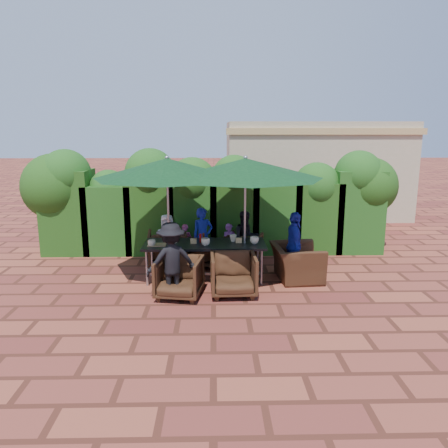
{
  "coord_description": "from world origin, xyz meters",
  "views": [
    {
      "loc": [
        0.02,
        -8.14,
        2.92
      ],
      "look_at": [
        0.21,
        0.4,
        1.09
      ],
      "focal_mm": 35.0,
      "sensor_mm": 36.0,
      "label": 1
    }
  ],
  "objects_px": {
    "umbrella_right": "(245,168)",
    "chair_end_right": "(297,257)",
    "dining_table": "(205,247)",
    "chair_far_mid": "(207,250)",
    "chair_near_left": "(179,276)",
    "umbrella_left": "(167,169)",
    "chair_near_right": "(233,272)",
    "chair_far_left": "(168,247)",
    "chair_far_right": "(244,247)"
  },
  "relations": [
    {
      "from": "chair_far_mid",
      "to": "chair_far_right",
      "type": "bearing_deg",
      "value": -149.08
    },
    {
      "from": "chair_far_left",
      "to": "chair_end_right",
      "type": "height_order",
      "value": "chair_end_right"
    },
    {
      "from": "chair_far_mid",
      "to": "chair_end_right",
      "type": "relative_size",
      "value": 0.67
    },
    {
      "from": "dining_table",
      "to": "chair_end_right",
      "type": "xyz_separation_m",
      "value": [
        1.84,
        -0.01,
        -0.21
      ]
    },
    {
      "from": "umbrella_right",
      "to": "umbrella_left",
      "type": "bearing_deg",
      "value": 178.85
    },
    {
      "from": "umbrella_right",
      "to": "chair_end_right",
      "type": "distance_m",
      "value": 2.04
    },
    {
      "from": "umbrella_left",
      "to": "umbrella_right",
      "type": "relative_size",
      "value": 0.94
    },
    {
      "from": "chair_near_right",
      "to": "chair_end_right",
      "type": "height_order",
      "value": "chair_end_right"
    },
    {
      "from": "chair_far_mid",
      "to": "chair_end_right",
      "type": "distance_m",
      "value": 2.03
    },
    {
      "from": "umbrella_left",
      "to": "chair_near_left",
      "type": "bearing_deg",
      "value": -74.73
    },
    {
      "from": "chair_end_right",
      "to": "chair_far_mid",
      "type": "bearing_deg",
      "value": 58.88
    },
    {
      "from": "umbrella_right",
      "to": "chair_end_right",
      "type": "relative_size",
      "value": 2.84
    },
    {
      "from": "chair_end_right",
      "to": "dining_table",
      "type": "bearing_deg",
      "value": 85.25
    },
    {
      "from": "dining_table",
      "to": "umbrella_right",
      "type": "relative_size",
      "value": 0.79
    },
    {
      "from": "chair_far_mid",
      "to": "chair_far_right",
      "type": "height_order",
      "value": "chair_far_right"
    },
    {
      "from": "umbrella_left",
      "to": "chair_far_mid",
      "type": "xyz_separation_m",
      "value": [
        0.73,
        0.86,
        -1.86
      ]
    },
    {
      "from": "chair_far_mid",
      "to": "chair_far_left",
      "type": "bearing_deg",
      "value": 17.08
    },
    {
      "from": "chair_far_left",
      "to": "chair_near_left",
      "type": "distance_m",
      "value": 1.93
    },
    {
      "from": "chair_far_left",
      "to": "chair_end_right",
      "type": "xyz_separation_m",
      "value": [
        2.67,
        -0.96,
        0.03
      ]
    },
    {
      "from": "chair_far_mid",
      "to": "chair_far_right",
      "type": "distance_m",
      "value": 0.86
    },
    {
      "from": "dining_table",
      "to": "chair_near_left",
      "type": "height_order",
      "value": "chair_near_left"
    },
    {
      "from": "chair_far_right",
      "to": "umbrella_left",
      "type": "bearing_deg",
      "value": 49.62
    },
    {
      "from": "umbrella_right",
      "to": "chair_near_left",
      "type": "bearing_deg",
      "value": -142.46
    },
    {
      "from": "dining_table",
      "to": "chair_near_left",
      "type": "relative_size",
      "value": 3.0
    },
    {
      "from": "dining_table",
      "to": "chair_far_mid",
      "type": "bearing_deg",
      "value": 88.41
    },
    {
      "from": "umbrella_left",
      "to": "chair_end_right",
      "type": "xyz_separation_m",
      "value": [
        2.54,
        -0.05,
        -1.75
      ]
    },
    {
      "from": "chair_near_left",
      "to": "chair_end_right",
      "type": "height_order",
      "value": "chair_end_right"
    },
    {
      "from": "umbrella_right",
      "to": "chair_near_left",
      "type": "height_order",
      "value": "umbrella_right"
    },
    {
      "from": "umbrella_left",
      "to": "chair_far_mid",
      "type": "relative_size",
      "value": 3.99
    },
    {
      "from": "chair_near_right",
      "to": "dining_table",
      "type": "bearing_deg",
      "value": 120.59
    },
    {
      "from": "umbrella_right",
      "to": "chair_end_right",
      "type": "xyz_separation_m",
      "value": [
        1.04,
        -0.02,
        -1.75
      ]
    },
    {
      "from": "dining_table",
      "to": "chair_near_right",
      "type": "height_order",
      "value": "chair_near_right"
    },
    {
      "from": "umbrella_left",
      "to": "chair_near_right",
      "type": "relative_size",
      "value": 3.4
    },
    {
      "from": "chair_far_mid",
      "to": "umbrella_left",
      "type": "bearing_deg",
      "value": 70.09
    },
    {
      "from": "umbrella_left",
      "to": "umbrella_right",
      "type": "distance_m",
      "value": 1.49
    },
    {
      "from": "umbrella_left",
      "to": "chair_far_right",
      "type": "xyz_separation_m",
      "value": [
        1.57,
        1.03,
        -1.84
      ]
    },
    {
      "from": "dining_table",
      "to": "chair_near_right",
      "type": "xyz_separation_m",
      "value": [
        0.53,
        -0.84,
        -0.26
      ]
    },
    {
      "from": "umbrella_right",
      "to": "chair_far_mid",
      "type": "xyz_separation_m",
      "value": [
        -0.77,
        0.89,
        -1.86
      ]
    },
    {
      "from": "chair_near_right",
      "to": "chair_far_mid",
      "type": "bearing_deg",
      "value": 104.38
    },
    {
      "from": "chair_near_left",
      "to": "umbrella_left",
      "type": "bearing_deg",
      "value": 114.96
    },
    {
      "from": "chair_far_left",
      "to": "chair_far_right",
      "type": "height_order",
      "value": "chair_far_left"
    },
    {
      "from": "dining_table",
      "to": "chair_end_right",
      "type": "bearing_deg",
      "value": -0.38
    },
    {
      "from": "dining_table",
      "to": "umbrella_right",
      "type": "bearing_deg",
      "value": 0.39
    },
    {
      "from": "chair_far_mid",
      "to": "chair_near_left",
      "type": "bearing_deg",
      "value": 96.06
    },
    {
      "from": "chair_near_left",
      "to": "chair_end_right",
      "type": "bearing_deg",
      "value": 31.88
    },
    {
      "from": "chair_near_left",
      "to": "chair_near_right",
      "type": "height_order",
      "value": "chair_near_right"
    },
    {
      "from": "dining_table",
      "to": "chair_far_right",
      "type": "xyz_separation_m",
      "value": [
        0.86,
        1.06,
        -0.3
      ]
    },
    {
      "from": "chair_near_right",
      "to": "chair_end_right",
      "type": "relative_size",
      "value": 0.79
    },
    {
      "from": "dining_table",
      "to": "umbrella_left",
      "type": "relative_size",
      "value": 0.84
    },
    {
      "from": "chair_far_mid",
      "to": "chair_far_right",
      "type": "xyz_separation_m",
      "value": [
        0.84,
        0.16,
        0.02
      ]
    }
  ]
}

